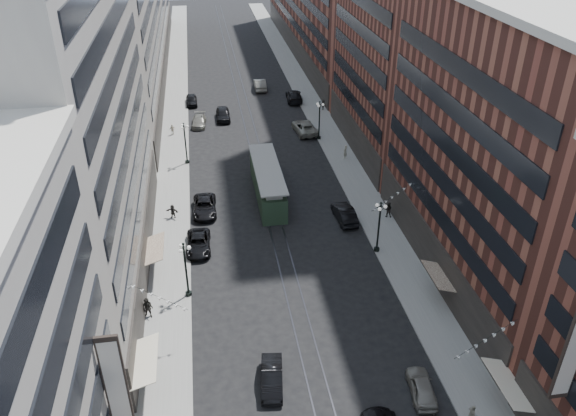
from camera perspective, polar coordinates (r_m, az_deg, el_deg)
ground at (r=78.77m, az=-3.46°, el=6.54°), size 220.00×220.00×0.00m
sidewalk_west at (r=87.80m, az=-11.41°, el=8.63°), size 4.00×180.00×0.15m
sidewalk_east at (r=89.45m, az=2.96°, el=9.61°), size 4.00×180.00×0.15m
rail_west at (r=87.92m, az=-4.62°, el=9.12°), size 0.12×180.00×0.02m
rail_east at (r=88.02m, az=-3.70°, el=9.19°), size 0.12×180.00×0.02m
building_west_mid at (r=49.27m, az=-20.69°, el=7.16°), size 8.00×36.00×28.00m
building_west_far at (r=109.84m, az=-15.23°, el=19.61°), size 8.00×90.00×26.00m
building_east_mid at (r=50.32m, az=19.95°, el=5.27°), size 8.00×30.00×24.00m
lamppost_sw_far at (r=49.13m, az=-10.35°, el=-6.00°), size 1.03×1.14×5.52m
lamppost_sw_mid at (r=72.71m, az=-10.39°, el=6.63°), size 1.03×1.14×5.52m
lamppost_se_far at (r=54.70m, az=9.22°, el=-1.74°), size 1.03×1.14×5.52m
lamppost_se_mid at (r=78.89m, az=3.21°, el=9.03°), size 1.03×1.14×5.52m
streetcar at (r=64.54m, az=-2.09°, el=2.56°), size 2.94×13.30×3.68m
car_2 at (r=56.38m, az=-9.08°, el=-3.55°), size 2.48×5.13×1.41m
car_4 at (r=42.94m, az=13.44°, el=-17.27°), size 2.15×4.26×1.39m
car_5 at (r=42.44m, az=-1.65°, el=-16.83°), size 2.07×4.55×1.45m
pedestrian_2 at (r=48.72m, az=-14.05°, el=-9.84°), size 1.06×0.79×1.94m
pedestrian_4 at (r=41.83m, az=18.18°, el=-19.33°), size 0.55×1.00×1.62m
car_7 at (r=62.36m, az=-8.46°, el=0.15°), size 2.63×5.48×1.51m
car_8 at (r=85.53m, az=-9.02°, el=8.72°), size 2.40×5.01×1.41m
car_9 at (r=94.17m, az=-9.78°, el=10.74°), size 1.85×4.50×1.53m
car_10 at (r=60.56m, az=5.76°, el=-0.57°), size 2.01×5.05×1.64m
car_11 at (r=81.93m, az=1.70°, el=8.20°), size 3.34×6.26×1.68m
car_12 at (r=94.57m, az=0.61°, el=11.34°), size 2.85×6.15×1.74m
car_13 at (r=87.24m, az=-6.62°, el=9.45°), size 2.12×5.16×1.75m
car_14 at (r=100.15m, az=-2.86°, el=12.42°), size 2.03×5.49×1.79m
pedestrian_5 at (r=61.74m, az=-11.64°, el=-0.33°), size 1.49×0.94×1.55m
pedestrian_6 at (r=82.61m, az=-11.66°, el=7.82°), size 0.99×0.73×1.53m
pedestrian_7 at (r=61.54m, az=10.14°, el=-0.16°), size 0.95×0.70×1.75m
pedestrian_8 at (r=73.98m, az=5.83°, el=5.70°), size 0.81×0.77×1.86m
pedestrian_9 at (r=90.29m, az=3.58°, el=10.40°), size 1.16×0.76×1.66m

